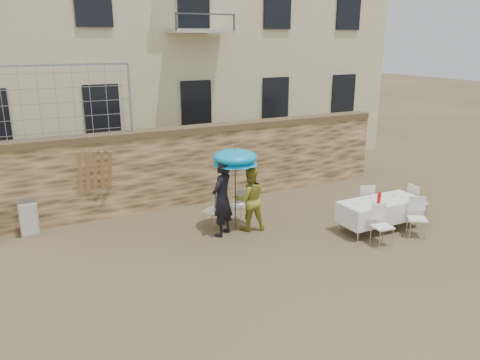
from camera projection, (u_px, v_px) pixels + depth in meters
name	position (u px, v px, depth m)	size (l,w,h in m)	color
ground	(271.00, 277.00, 9.41)	(80.00, 80.00, 0.00)	brown
stone_wall	(184.00, 167.00, 13.36)	(13.00, 0.50, 2.20)	olive
chain_link_fence	(66.00, 103.00, 11.49)	(3.20, 0.06, 1.80)	gray
man_suit	(222.00, 198.00, 11.19)	(0.69, 0.45, 1.88)	black
woman_dress	(250.00, 199.00, 11.56)	(0.78, 0.61, 1.61)	gold
umbrella	(235.00, 160.00, 11.20)	(1.12, 1.12, 1.94)	#3F3F44
couple_chair_left	(213.00, 209.00, 11.80)	(0.48, 0.48, 0.96)	white
couple_chair_right	(238.00, 205.00, 12.10)	(0.48, 0.48, 0.96)	white
banquet_table	(380.00, 202.00, 11.58)	(2.10, 0.85, 0.78)	white
soda_bottle	(379.00, 198.00, 11.32)	(0.09, 0.09, 0.26)	red
table_chair_front_left	(383.00, 226.00, 10.75)	(0.48, 0.48, 0.96)	white
table_chair_front_right	(417.00, 218.00, 11.23)	(0.48, 0.48, 0.96)	white
table_chair_back	(364.00, 201.00, 12.42)	(0.48, 0.48, 0.96)	white
table_chair_side	(417.00, 202.00, 12.34)	(0.48, 0.48, 0.96)	white
chair_stack_right	(28.00, 215.00, 11.44)	(0.46, 0.47, 0.92)	white
wood_planks	(93.00, 185.00, 12.03)	(0.70, 0.20, 2.00)	#A37749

